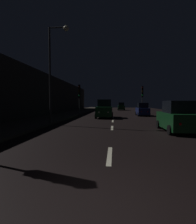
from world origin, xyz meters
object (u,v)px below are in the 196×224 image
Objects in this scene: traffic_light_far_right at (142,94)px; car_parked_right_far at (142,110)px; streetlamp_overhead at (55,61)px; car_distant_taillights at (121,107)px; car_approaching_headlights at (105,109)px; car_parked_right_near at (177,118)px; traffic_light_far_left at (79,93)px.

car_parked_right_far is (-0.80, -5.49, -2.60)m from traffic_light_far_right.
car_distant_taillights is (6.62, 30.18, -4.40)m from streetlamp_overhead.
streetlamp_overhead is 2.21× the size of car_parked_right_far.
car_approaching_headlights is 1.14× the size of car_parked_right_near.
car_parked_right_near is at bearing -175.96° from car_distant_taillights.
streetlamp_overhead is 15.14m from car_parked_right_far.
traffic_light_far_left is 5.78m from car_approaching_headlights.
car_approaching_headlights is 22.80m from car_distant_taillights.
car_approaching_headlights is at bearing 172.64° from car_distant_taillights.
streetlamp_overhead is at bearing -28.32° from traffic_light_far_right.
car_approaching_headlights reaches higher than car_parked_right_near.
traffic_light_far_left is 20.30m from car_distant_taillights.
traffic_light_far_left is 16.71m from car_parked_right_near.
traffic_light_far_right is at bearing 60.03° from streetlamp_overhead.
car_approaching_headlights is 1.22× the size of car_parked_right_far.
car_parked_right_far is at bearing -172.99° from car_distant_taillights.
traffic_light_far_left is 0.55× the size of streetlamp_overhead.
car_distant_taillights is at bearing 7.01° from car_parked_right_far.
traffic_light_far_right reaches higher than traffic_light_far_left.
car_parked_right_near is (8.93, -2.57, -4.38)m from streetlamp_overhead.
car_approaching_headlights is 1.16× the size of car_distant_taillights.
car_approaching_headlights reaches higher than car_distant_taillights.
car_approaching_headlights is at bearing 63.98° from streetlamp_overhead.
streetlamp_overhead reaches higher than car_parked_right_near.
car_approaching_headlights reaches higher than car_parked_right_far.
car_distant_taillights is at bearing 172.64° from car_approaching_headlights.
traffic_light_far_right reaches higher than car_parked_right_far.
traffic_light_far_right is at bearing -8.28° from car_parked_right_far.
car_approaching_headlights is (3.92, -3.64, -2.20)m from traffic_light_far_left.
car_parked_right_far is 18.94m from car_distant_taillights.
car_distant_taillights is (2.92, 22.61, -0.14)m from car_approaching_headlights.
car_approaching_headlights is at bearing 27.30° from car_parked_right_near.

